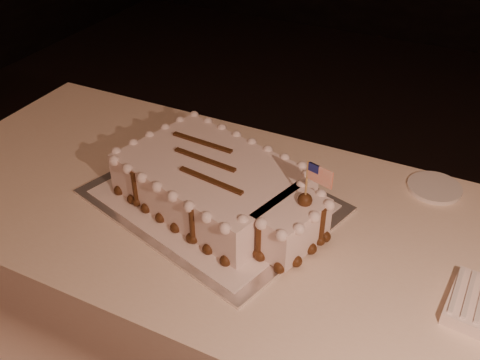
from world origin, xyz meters
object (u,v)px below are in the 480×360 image
at_px(cake_board, 212,200).
at_px(side_plate, 434,188).
at_px(sheet_cake, 220,186).
at_px(banquet_table, 339,352).

bearing_deg(cake_board, side_plate, 47.50).
height_order(cake_board, sheet_cake, sheet_cake).
xyz_separation_m(banquet_table, cake_board, (-0.39, 0.01, 0.38)).
relative_size(banquet_table, sheet_cake, 4.12).
bearing_deg(banquet_table, side_plate, 69.84).
distance_m(banquet_table, sheet_cake, 0.56).
bearing_deg(cake_board, banquet_table, 14.22).
bearing_deg(side_plate, cake_board, -148.56).
xyz_separation_m(cake_board, sheet_cake, (0.03, -0.01, 0.06)).
bearing_deg(side_plate, banquet_table, -110.16).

